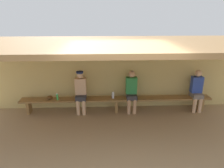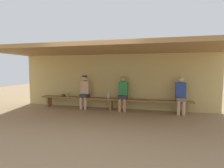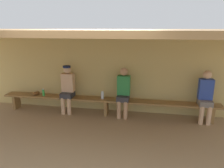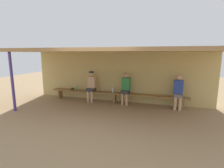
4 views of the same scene
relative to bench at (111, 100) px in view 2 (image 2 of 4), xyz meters
The scene contains 10 objects.
ground_plane 1.60m from the bench, 90.00° to the right, with size 24.00×24.00×0.00m, color #9E7F59.
back_wall 0.84m from the bench, 90.00° to the left, with size 8.00×0.20×2.20m, color tan.
dugout_roof 2.06m from the bench, 90.00° to the right, with size 8.00×2.80×0.12m, color #9E7547.
bench is the anchor object (origin of this frame).
player_in_blue 0.58m from the bench, ahead, with size 0.34×0.42×1.34m.
player_shirtless_tan 2.58m from the bench, ahead, with size 0.34×0.42×1.34m.
player_in_red 1.16m from the bench, behind, with size 0.34×0.42×1.34m.
water_bottle_orange 1.84m from the bench, behind, with size 0.06×0.06×0.21m.
water_bottle_green 0.20m from the bench, behind, with size 0.08×0.08×0.22m.
baseball_glove_worn 2.09m from the bench, behind, with size 0.24×0.17×0.09m, color brown.
Camera 2 is at (1.57, -4.82, 1.58)m, focal length 27.17 mm.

